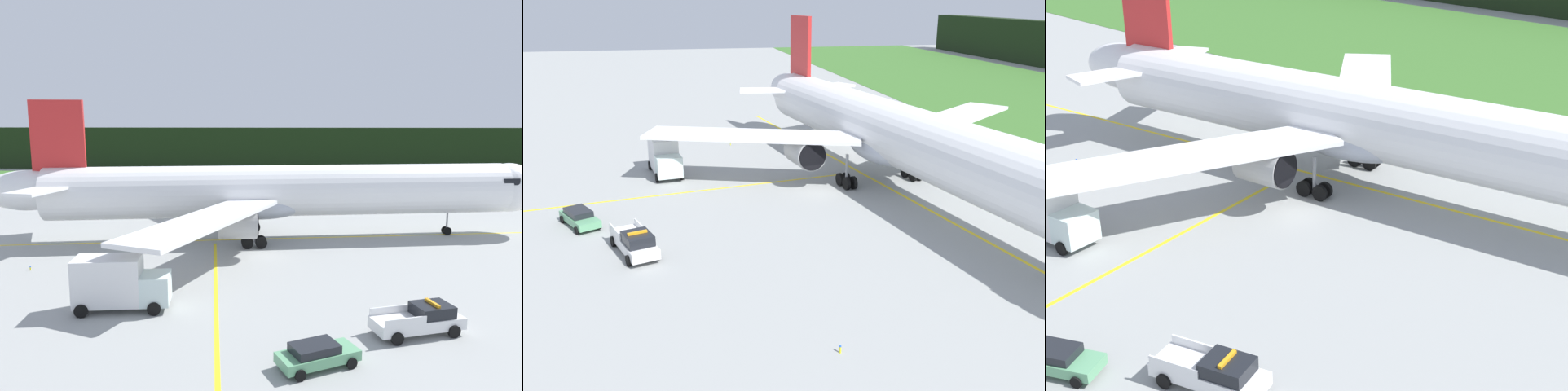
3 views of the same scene
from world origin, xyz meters
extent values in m
plane|color=#979A98|center=(0.00, 0.00, 0.00)|extent=(320.00, 320.00, 0.00)
cube|color=yellow|center=(1.91, 7.06, 0.00)|extent=(78.00, 13.44, 0.01)
cube|color=yellow|center=(-2.41, -11.94, 0.00)|extent=(5.80, 32.73, 0.01)
cylinder|color=white|center=(1.91, 7.06, 5.31)|extent=(49.64, 13.65, 5.51)
ellipsoid|color=white|center=(-24.08, 2.68, 5.73)|extent=(9.39, 5.55, 4.14)
ellipsoid|color=#B4BBC8|center=(-0.53, 6.65, 3.80)|extent=(11.04, 7.41, 3.03)
cube|color=white|center=(-7.85, 16.80, 4.62)|extent=(16.17, 18.77, 0.35)
cylinder|color=#A8A8A8|center=(-4.52, 13.14, 3.26)|extent=(3.97, 3.35, 2.80)
cylinder|color=black|center=(-2.72, 13.45, 3.26)|extent=(0.55, 2.56, 2.58)
cube|color=white|center=(-4.12, -5.33, 4.62)|extent=(11.01, 20.65, 0.35)
cylinder|color=#A8A8A8|center=(-2.18, -0.79, 3.26)|extent=(3.97, 3.35, 2.80)
cylinder|color=black|center=(-0.37, -0.48, 3.26)|extent=(0.55, 2.56, 2.58)
cube|color=red|center=(-20.89, 3.22, 10.64)|extent=(5.27, 1.31, 8.45)
cube|color=white|center=(-22.01, 6.86, 6.28)|extent=(6.08, 7.78, 0.28)
cube|color=white|center=(-20.76, -0.58, 6.28)|extent=(4.14, 7.53, 0.28)
cylinder|color=gray|center=(-2.11, 10.02, 1.88)|extent=(0.28, 0.28, 2.55)
cylinder|color=black|center=(-1.36, 9.79, 0.60)|extent=(1.23, 0.50, 1.20)
cylinder|color=black|center=(-1.48, 10.48, 0.60)|extent=(1.23, 0.50, 1.20)
cylinder|color=black|center=(-2.74, 9.56, 0.60)|extent=(1.23, 0.50, 1.20)
cylinder|color=black|center=(-2.86, 10.25, 0.60)|extent=(1.23, 0.50, 1.20)
cylinder|color=gray|center=(-0.92, 2.95, 1.88)|extent=(0.28, 0.28, 2.55)
cylinder|color=black|center=(-0.29, 3.41, 0.60)|extent=(1.23, 0.50, 1.20)
cylinder|color=black|center=(-0.17, 2.72, 0.60)|extent=(1.23, 0.50, 1.20)
cylinder|color=black|center=(-1.67, 3.18, 0.60)|extent=(1.23, 0.50, 1.20)
cylinder|color=black|center=(-1.55, 2.49, 0.60)|extent=(1.23, 0.50, 1.20)
cube|color=silver|center=(10.44, -16.06, 0.73)|extent=(5.86, 3.59, 0.70)
cube|color=black|center=(11.38, -15.74, 1.43)|extent=(2.66, 2.38, 0.70)
cube|color=silver|center=(8.89, -15.61, 1.31)|extent=(2.55, 0.94, 0.45)
cube|color=silver|center=(9.47, -17.35, 1.31)|extent=(2.55, 0.94, 0.45)
cube|color=orange|center=(11.38, -15.74, 1.86)|extent=(0.62, 1.34, 0.16)
cylinder|color=black|center=(11.91, -14.53, 0.38)|extent=(0.80, 0.47, 0.76)
cylinder|color=black|center=(8.34, -15.72, 0.38)|extent=(0.80, 0.47, 0.76)
cylinder|color=black|center=(8.97, -17.59, 0.38)|extent=(0.80, 0.47, 0.76)
cube|color=silver|center=(-6.33, -13.19, 1.45)|extent=(2.23, 2.65, 2.00)
cylinder|color=#99999E|center=(-8.58, -13.52, 0.36)|extent=(0.78, 0.21, 1.04)
cylinder|color=black|center=(-6.51, -12.00, 0.45)|extent=(0.93, 0.39, 0.90)
cylinder|color=black|center=(-6.16, -14.38, 0.45)|extent=(0.93, 0.39, 0.90)
cylinder|color=black|center=(-11.14, -12.69, 0.45)|extent=(0.93, 0.39, 0.90)
cube|color=#5FA272|center=(4.30, -20.33, 0.57)|extent=(4.61, 3.51, 0.55)
cube|color=black|center=(4.11, -20.43, 1.08)|extent=(2.84, 2.46, 0.45)
cylinder|color=black|center=(5.23, -18.85, 0.30)|extent=(0.62, 0.44, 0.60)
cylinder|color=black|center=(6.04, -20.42, 0.30)|extent=(0.62, 0.44, 0.60)
cylinder|color=yellow|center=(-19.58, -5.65, 0.13)|extent=(0.10, 0.10, 0.26)
sphere|color=blue|center=(-19.58, -5.65, 0.31)|extent=(0.12, 0.12, 0.12)
camera|label=1|loc=(2.86, -43.48, 12.64)|focal=32.57mm
camera|label=2|loc=(49.71, -13.72, 16.96)|focal=40.88mm
camera|label=3|loc=(32.75, -32.70, 22.02)|focal=50.48mm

